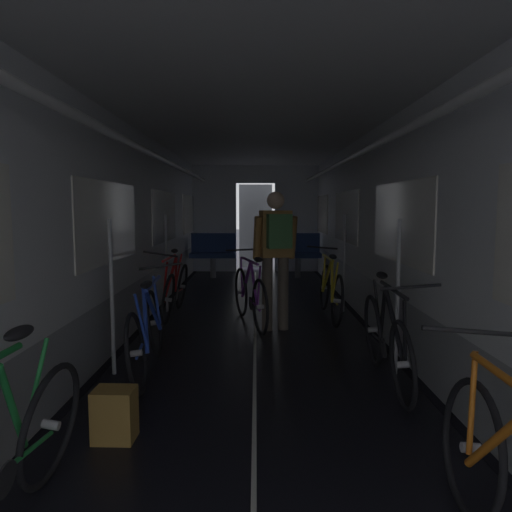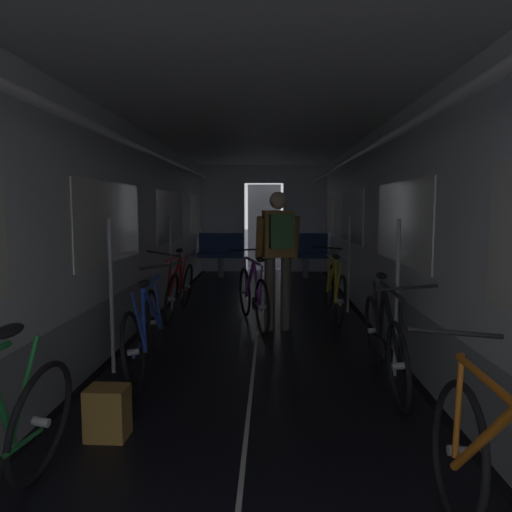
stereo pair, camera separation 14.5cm
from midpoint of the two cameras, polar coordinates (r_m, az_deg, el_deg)
name	(u,v)px [view 1 (the left image)]	position (r m, az deg, el deg)	size (l,w,h in m)	color
train_car_shell	(256,190)	(5.69, -0.72, 7.83)	(3.14, 12.34, 2.57)	black
bench_seat_far_left	(214,251)	(10.26, -5.39, 0.60)	(0.98, 0.51, 0.95)	gray
bench_seat_far_right	(299,251)	(10.24, 4.69, 0.60)	(0.98, 0.51, 0.95)	gray
bicycle_yellow	(332,290)	(6.55, 8.36, -4.04)	(0.44, 1.69, 0.95)	black
bicycle_red	(176,289)	(6.71, -10.09, -3.87)	(0.44, 1.69, 0.96)	black
bicycle_blue	(148,331)	(4.52, -13.65, -8.69)	(0.44, 1.69, 0.96)	black
bicycle_black	(387,339)	(4.26, 14.42, -9.57)	(0.44, 1.69, 0.95)	black
person_cyclist_aisle	(277,248)	(5.76, 1.81, 1.01)	(0.56, 0.45, 1.69)	brown
bicycle_purple_in_aisle	(251,295)	(6.11, -1.27, -4.68)	(0.57, 1.65, 0.94)	black
backpack_on_floor	(116,414)	(3.39, -17.58, -17.54)	(0.26, 0.20, 0.34)	olive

